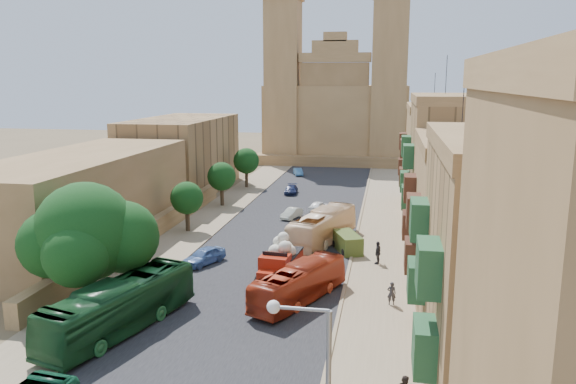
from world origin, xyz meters
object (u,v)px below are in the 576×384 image
(car_dkblue, at_px, (291,190))
(church, at_px, (337,110))
(red_truck, at_px, (280,260))
(bus_cream_east, at_px, (323,227))
(bus_green_north, at_px, (120,306))
(car_blue_a, at_px, (204,256))
(car_cream, at_px, (310,229))
(car_blue_b, at_px, (298,172))
(car_white_a, at_px, (292,213))
(street_tree_c, at_px, (222,177))
(olive_pickup, at_px, (347,243))
(ficus_tree, at_px, (87,236))
(car_white_b, at_px, (318,206))
(street_tree_a, at_px, (134,232))
(bus_red_east, at_px, (299,283))
(pedestrian_c, at_px, (378,253))
(street_tree_b, at_px, (187,198))
(pedestrian_a, at_px, (392,293))
(street_tree_d, at_px, (246,161))

(car_dkblue, bearing_deg, church, 80.98)
(red_truck, xyz_separation_m, bus_cream_east, (2.08, 10.31, 0.00))
(bus_green_north, distance_m, car_blue_a, 13.14)
(bus_cream_east, relative_size, car_cream, 2.32)
(car_blue_b, bearing_deg, car_white_a, -100.14)
(street_tree_c, distance_m, olive_pickup, 23.15)
(street_tree_c, xyz_separation_m, car_blue_b, (5.64, 23.27, -3.00))
(church, height_order, bus_green_north, church)
(ficus_tree, bearing_deg, car_white_a, 71.76)
(car_blue_a, xyz_separation_m, car_white_b, (6.98, 20.69, -0.10))
(bus_cream_east, bearing_deg, street_tree_a, 52.64)
(car_blue_a, bearing_deg, bus_green_north, -69.21)
(bus_red_east, xyz_separation_m, pedestrian_c, (5.19, 9.07, -0.32))
(bus_cream_east, bearing_deg, car_blue_a, 57.84)
(bus_cream_east, bearing_deg, ficus_tree, 70.08)
(bus_cream_east, bearing_deg, street_tree_b, 9.32)
(olive_pickup, distance_m, pedestrian_a, 12.34)
(car_white_a, height_order, car_blue_b, car_blue_b)
(street_tree_a, height_order, car_cream, street_tree_a)
(olive_pickup, bearing_deg, bus_green_north, -123.48)
(pedestrian_a, bearing_deg, red_truck, -25.27)
(street_tree_b, distance_m, car_blue_b, 35.83)
(car_blue_a, bearing_deg, street_tree_c, 127.74)
(car_dkblue, xyz_separation_m, pedestrian_a, (13.29, -36.16, 0.25))
(street_tree_c, bearing_deg, car_blue_b, 76.37)
(church, relative_size, ficus_tree, 4.20)
(ficus_tree, height_order, olive_pickup, ficus_tree)
(pedestrian_a, bearing_deg, car_dkblue, -71.76)
(bus_cream_east, height_order, pedestrian_a, bus_cream_east)
(street_tree_c, bearing_deg, bus_red_east, -63.47)
(ficus_tree, distance_m, street_tree_c, 32.04)
(car_white_a, bearing_deg, street_tree_c, 171.16)
(bus_green_north, distance_m, car_white_a, 30.35)
(bus_red_east, bearing_deg, car_dkblue, -55.01)
(street_tree_b, height_order, bus_red_east, street_tree_b)
(street_tree_a, distance_m, red_truck, 12.02)
(church, xyz_separation_m, bus_red_east, (4.08, -70.81, -8.22))
(street_tree_c, xyz_separation_m, bus_red_east, (14.08, -28.20, -2.27))
(ficus_tree, relative_size, car_white_b, 2.47)
(church, height_order, ficus_tree, church)
(bus_red_east, bearing_deg, bus_cream_east, -65.49)
(street_tree_c, relative_size, pedestrian_c, 2.73)
(church, relative_size, pedestrian_a, 22.09)
(street_tree_b, distance_m, bus_red_east, 21.56)
(olive_pickup, bearing_deg, street_tree_b, 166.37)
(street_tree_d, distance_m, car_dkblue, 8.56)
(church, relative_size, car_white_a, 10.72)
(bus_green_north, bearing_deg, car_white_b, 92.59)
(car_blue_b, relative_size, pedestrian_c, 1.75)
(bus_green_north, xyz_separation_m, car_dkblue, (3.00, 43.22, -1.04))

